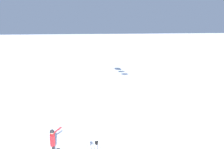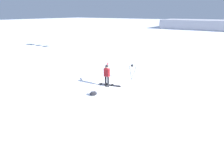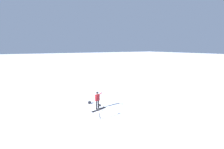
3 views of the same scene
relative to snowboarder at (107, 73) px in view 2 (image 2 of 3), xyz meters
The scene contains 6 objects.
ground_plane 1.19m from the snowboarder, 155.20° to the right, with size 300.00×300.00×0.00m, color white.
snowboarder is the anchor object (origin of this frame).
snowboard 1.10m from the snowboarder, 91.97° to the right, with size 1.79×0.71×0.10m.
gear_bag_large 2.02m from the snowboarder, 93.81° to the left, with size 0.56×0.58×0.28m.
camera_tripod 2.50m from the snowboarder, 110.88° to the right, with size 0.60×0.52×1.34m.
distant_ridge 59.40m from the snowboarder, 90.95° to the right, with size 31.77×13.58×3.09m.
Camera 2 is at (-6.86, 10.43, 5.38)m, focal length 28.39 mm.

